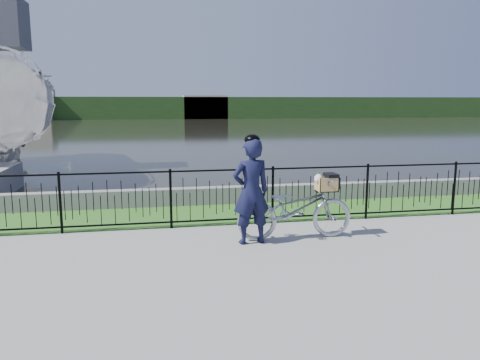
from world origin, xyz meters
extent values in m
plane|color=gray|center=(0.00, 0.00, 0.00)|extent=(120.00, 120.00, 0.00)
cube|color=#326820|center=(0.00, 2.60, 0.00)|extent=(60.00, 2.00, 0.01)
plane|color=black|center=(0.00, 33.00, 0.00)|extent=(120.00, 120.00, 0.00)
cube|color=gray|center=(0.00, 3.60, 0.20)|extent=(60.00, 0.30, 0.40)
cube|color=#27471B|center=(0.00, 60.00, 1.50)|extent=(120.00, 6.00, 3.00)
cube|color=#A19781|center=(-18.00, 58.00, 2.00)|extent=(8.00, 4.00, 4.00)
cube|color=#A19781|center=(6.00, 58.50, 1.60)|extent=(6.00, 3.00, 3.20)
imported|color=#A1A7AD|center=(1.12, 0.51, 0.54)|extent=(2.07, 0.72, 1.09)
cube|color=black|center=(1.70, 0.51, 0.84)|extent=(0.38, 0.18, 0.02)
cube|color=#A5864C|center=(1.70, 0.51, 0.85)|extent=(0.35, 0.29, 0.01)
cube|color=#A5864C|center=(1.70, 0.65, 0.97)|extent=(0.35, 0.01, 0.25)
cube|color=#A5864C|center=(1.70, 0.37, 0.97)|extent=(0.35, 0.02, 0.25)
cube|color=#A5864C|center=(1.87, 0.51, 0.97)|extent=(0.02, 0.29, 0.25)
cube|color=#A5864C|center=(1.53, 0.51, 0.97)|extent=(0.02, 0.29, 0.25)
cube|color=black|center=(1.77, 0.51, 1.12)|extent=(0.19, 0.31, 0.06)
cube|color=black|center=(1.88, 0.51, 0.99)|extent=(0.02, 0.31, 0.20)
ellipsoid|color=silver|center=(1.68, 0.51, 0.97)|extent=(0.31, 0.22, 0.20)
sphere|color=silver|center=(1.54, 0.49, 1.07)|extent=(0.15, 0.15, 0.15)
sphere|color=silver|center=(1.49, 0.47, 1.04)|extent=(0.07, 0.07, 0.07)
sphere|color=black|center=(1.47, 0.46, 1.04)|extent=(0.02, 0.02, 0.02)
cone|color=#A27043|center=(1.54, 0.55, 1.13)|extent=(0.06, 0.08, 0.08)
cone|color=#A27043|center=(1.56, 0.45, 1.13)|extent=(0.06, 0.08, 0.08)
imported|color=black|center=(0.31, 0.39, 0.90)|extent=(0.72, 0.53, 1.80)
ellipsoid|color=black|center=(0.31, 0.39, 1.78)|extent=(0.26, 0.29, 0.18)
camera|label=1|loc=(-1.30, -7.20, 2.41)|focal=35.00mm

